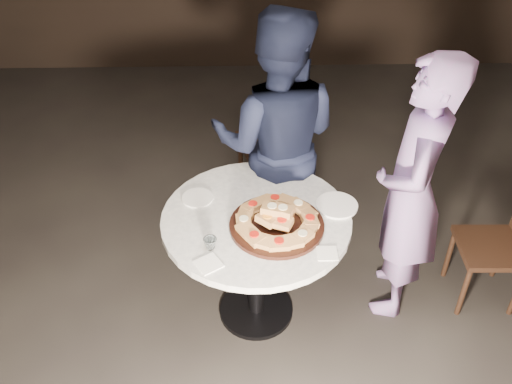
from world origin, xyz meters
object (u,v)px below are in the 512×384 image
table (256,237)px  focaccia_pile (277,219)px  chair_right (508,240)px  chair_far (275,143)px  water_glass (210,243)px  serving_board (277,225)px  diner_navy (276,142)px  diner_teal (411,193)px

table → focaccia_pile: 0.24m
focaccia_pile → chair_right: (1.37, 0.19, -0.36)m
focaccia_pile → chair_far: chair_far is taller
water_glass → chair_far: bearing=73.3°
serving_board → diner_navy: size_ratio=0.29×
water_glass → chair_far: size_ratio=0.07×
serving_board → chair_far: chair_far is taller
focaccia_pile → diner_teal: bearing=14.8°
focaccia_pile → water_glass: (-0.34, -0.15, -0.02)m
table → chair_far: (0.16, 1.08, -0.09)m
focaccia_pile → diner_navy: size_ratio=0.26×
chair_far → serving_board: bearing=72.6°
table → water_glass: water_glass is taller
chair_far → diner_navy: diner_navy is taller
table → diner_teal: bearing=7.6°
diner_navy → serving_board: bearing=96.4°
table → chair_right: 1.49m
water_glass → diner_teal: bearing=17.8°
table → focaccia_pile: size_ratio=2.54×
table → chair_far: size_ratio=1.22×
serving_board → chair_far: size_ratio=0.54×
table → diner_teal: size_ratio=0.68×
chair_right → table: bearing=-84.5°
water_glass → diner_navy: diner_navy is taller
diner_navy → water_glass: bearing=75.1°
diner_navy → diner_teal: size_ratio=1.03×
serving_board → chair_right: 1.42m
table → serving_board: size_ratio=2.26×
table → diner_navy: bearing=77.4°
serving_board → water_glass: size_ratio=7.28×
water_glass → chair_right: size_ratio=0.09×
chair_right → diner_navy: diner_navy is taller
focaccia_pile → diner_navy: bearing=87.5°
serving_board → diner_teal: size_ratio=0.30×
water_glass → diner_navy: 0.92m
diner_teal → diner_navy: bearing=-108.9°
table → chair_right: size_ratio=1.40×
focaccia_pile → chair_right: size_ratio=0.55×
focaccia_pile → chair_right: focaccia_pile is taller
chair_right → focaccia_pile: bearing=-80.7°
chair_right → diner_teal: size_ratio=0.49×
water_glass → chair_far: chair_far is taller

